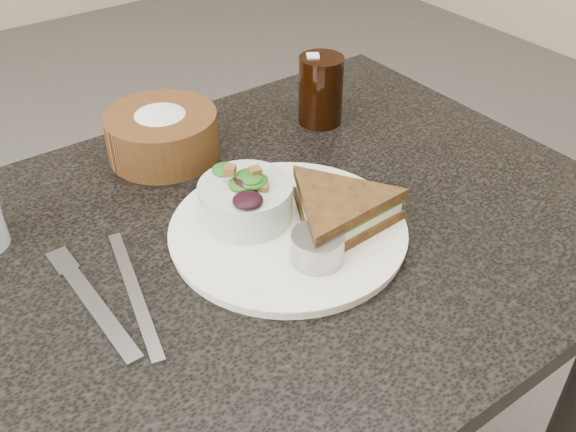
% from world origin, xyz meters
% --- Properties ---
extents(dining_table, '(1.00, 0.70, 0.75)m').
position_xyz_m(dining_table, '(0.00, 0.00, 0.38)').
color(dining_table, black).
rests_on(dining_table, floor).
extents(dinner_plate, '(0.30, 0.30, 0.01)m').
position_xyz_m(dinner_plate, '(0.05, -0.03, 0.76)').
color(dinner_plate, white).
rests_on(dinner_plate, dining_table).
extents(sandwich, '(0.19, 0.19, 0.05)m').
position_xyz_m(sandwich, '(0.10, -0.06, 0.79)').
color(sandwich, brown).
rests_on(sandwich, dinner_plate).
extents(salad_bowl, '(0.12, 0.12, 0.07)m').
position_xyz_m(salad_bowl, '(0.02, 0.02, 0.80)').
color(salad_bowl, '#AEC2B6').
rests_on(salad_bowl, dinner_plate).
extents(dressing_ramekin, '(0.08, 0.08, 0.04)m').
position_xyz_m(dressing_ramekin, '(0.04, -0.10, 0.78)').
color(dressing_ramekin, '#979798').
rests_on(dressing_ramekin, dinner_plate).
extents(orange_wedge, '(0.09, 0.09, 0.03)m').
position_xyz_m(orange_wedge, '(0.05, 0.04, 0.78)').
color(orange_wedge, '#E94E0F').
rests_on(orange_wedge, dinner_plate).
extents(fork, '(0.02, 0.19, 0.01)m').
position_xyz_m(fork, '(-0.20, -0.01, 0.75)').
color(fork, gray).
rests_on(fork, dining_table).
extents(knife, '(0.06, 0.22, 0.00)m').
position_xyz_m(knife, '(-0.16, -0.01, 0.75)').
color(knife, '#9C9E9F').
rests_on(knife, dining_table).
extents(bread_basket, '(0.21, 0.21, 0.09)m').
position_xyz_m(bread_basket, '(0.01, 0.24, 0.80)').
color(bread_basket, brown).
rests_on(bread_basket, dining_table).
extents(cola_glass, '(0.08, 0.08, 0.12)m').
position_xyz_m(cola_glass, '(0.26, 0.18, 0.81)').
color(cola_glass, black).
rests_on(cola_glass, dining_table).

